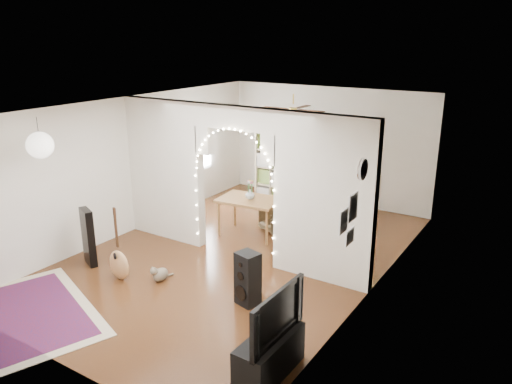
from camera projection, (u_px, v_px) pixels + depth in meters
The scene contains 25 objects.
floor at pixel (238, 255), 9.07m from camera, with size 7.50×7.50×0.00m, color black.
ceiling at pixel (236, 106), 8.25m from camera, with size 5.00×7.50×0.02m, color white.
wall_back at pixel (328, 145), 11.67m from camera, with size 5.00×0.02×2.70m, color silver.
wall_front at pixel (49, 264), 5.64m from camera, with size 5.00×0.02×2.70m, color silver.
wall_left at pixel (134, 164), 9.94m from camera, with size 0.02×7.50×2.70m, color silver.
wall_right at pixel (376, 210), 7.38m from camera, with size 0.02×7.50×2.70m, color silver.
divider_wall at pixel (237, 180), 8.64m from camera, with size 5.00×0.20×2.70m.
fairy_lights at pixel (232, 174), 8.49m from camera, with size 1.64×0.04×1.60m, color #FFEABF, non-canonical shape.
window at pixel (192, 142), 11.32m from camera, with size 0.04×1.20×1.40m, color white.
wall_clock at pixel (363, 169), 6.68m from camera, with size 0.31×0.31×0.03m, color white.
picture_frames at pixel (349, 220), 6.54m from camera, with size 0.02×0.50×0.70m, color white, non-canonical shape.
paper_lantern at pixel (40, 145), 7.43m from camera, with size 0.40×0.40×0.40m, color white.
ceiling_fan at pixel (293, 109), 9.95m from camera, with size 1.10×1.10×0.30m, color gold, non-canonical shape.
area_rug at pixel (20, 317), 7.05m from camera, with size 2.50×1.87×0.02m, color maroon.
guitar_case at pixel (88, 237), 8.55m from camera, with size 0.38×0.13×1.01m, color black.
acoustic_guitar at pixel (118, 254), 8.02m from camera, with size 0.44×0.30×1.05m.
tabby_cat at pixel (160, 274), 8.07m from camera, with size 0.24×0.45×0.30m.
floor_speaker at pixel (248, 279), 7.30m from camera, with size 0.38×0.35×0.82m.
media_console at pixel (270, 355), 5.82m from camera, with size 0.40×1.00×0.50m, color black.
tv at pixel (270, 313), 5.65m from camera, with size 1.07×0.14×0.62m, color black.
bookcase at pixel (290, 170), 11.46m from camera, with size 1.67×0.42×1.71m, color tan.
dining_table at pixel (250, 202), 9.77m from camera, with size 1.28×0.92×0.76m.
flower_vase at pixel (250, 194), 9.72m from camera, with size 0.18×0.18×0.19m, color silver.
dining_chair_left at pixel (274, 220), 10.15m from camera, with size 0.48×0.49×0.45m, color brown.
dining_chair_right at pixel (301, 226), 9.68m from camera, with size 0.59×0.61×0.56m, color brown.
Camera 1 is at (4.73, -6.82, 3.83)m, focal length 35.00 mm.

